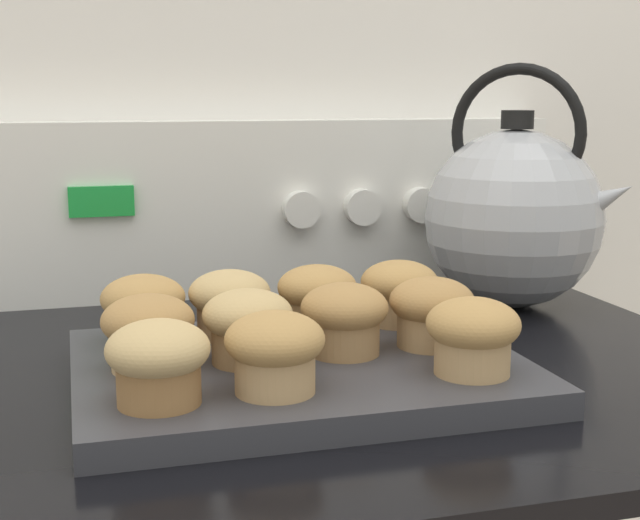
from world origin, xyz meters
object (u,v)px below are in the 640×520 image
muffin_r0_c0 (158,360)px  muffin_r1_c2 (344,317)px  muffin_r2_c1 (230,302)px  muffin_r1_c1 (248,324)px  muffin_r2_c0 (143,307)px  muffin_r1_c3 (432,310)px  muffin_r0_c1 (275,350)px  muffin_r1_c0 (148,330)px  muffin_r2_c2 (317,296)px  tea_kettle (515,215)px  muffin_r2_c3 (399,290)px  muffin_r0_c3 (473,334)px  muffin_pan (298,370)px

muffin_r0_c0 → muffin_r1_c2: bearing=26.7°
muffin_r2_c1 → muffin_r1_c1: bearing=-90.0°
muffin_r2_c0 → muffin_r1_c3: bearing=-18.4°
muffin_r0_c0 → muffin_r0_c1: same height
muffin_r0_c0 → muffin_r0_c1: 0.08m
muffin_r0_c0 → muffin_r1_c1: bearing=45.2°
muffin_r1_c0 → muffin_r2_c2: size_ratio=1.00×
muffin_r1_c0 → tea_kettle: (0.42, 0.20, 0.05)m
muffin_r0_c0 → muffin_r2_c3: size_ratio=1.00×
muffin_r0_c3 → muffin_r1_c2: bearing=135.4°
muffin_pan → muffin_r2_c2: muffin_r2_c2 is taller
muffin_r1_c2 → tea_kettle: tea_kettle is taller
muffin_r0_c3 → muffin_r1_c3: bearing=90.3°
muffin_r1_c0 → muffin_r2_c1: (0.08, 0.08, 0.00)m
muffin_r2_c1 → muffin_r2_c3: size_ratio=1.00×
muffin_r0_c0 → tea_kettle: tea_kettle is taller
muffin_r0_c3 → muffin_r1_c1: 0.18m
muffin_r0_c1 → muffin_r2_c3: bearing=45.8°
muffin_pan → tea_kettle: (0.30, 0.20, 0.09)m
muffin_r2_c0 → tea_kettle: 0.44m
muffin_r1_c0 → muffin_r0_c3: bearing=-18.3°
muffin_r0_c1 → muffin_r1_c3: bearing=27.4°
muffin_r0_c0 → muffin_r2_c2: bearing=45.5°
muffin_r1_c2 → muffin_r2_c0: (-0.16, 0.08, 0.00)m
muffin_r0_c1 → muffin_r2_c0: (-0.08, 0.16, 0.00)m
muffin_r0_c1 → tea_kettle: size_ratio=0.27×
muffin_r2_c3 → muffin_r2_c0: bearing=-179.6°
muffin_pan → muffin_r2_c3: 0.15m
muffin_r2_c1 → muffin_r0_c0: bearing=-116.1°
muffin_r2_c0 → muffin_r2_c1: size_ratio=1.00×
muffin_r1_c2 → muffin_r0_c3: bearing=-44.6°
muffin_r1_c2 → muffin_r1_c3: bearing=1.5°
muffin_pan → muffin_r1_c2: bearing=0.4°
muffin_r0_c0 → muffin_r1_c0: bearing=89.7°
muffin_r2_c1 → muffin_r0_c1: bearing=-88.4°
muffin_r0_c1 → muffin_r1_c2: size_ratio=1.00×
muffin_r1_c2 → muffin_r2_c3: same height
muffin_r2_c2 → muffin_r2_c3: (0.08, 0.00, 0.00)m
muffin_pan → muffin_r1_c2: (0.04, 0.00, 0.04)m
muffin_r2_c0 → muffin_r2_c2: 0.16m
muffin_r1_c0 → muffin_r2_c0: (0.00, 0.08, 0.00)m
muffin_r2_c2 → muffin_r2_c3: 0.08m
muffin_r1_c0 → tea_kettle: tea_kettle is taller
muffin_r0_c0 → muffin_r2_c3: same height
muffin_r1_c1 → muffin_r0_c0: bearing=-134.8°
muffin_r0_c0 → muffin_r1_c1: (0.08, 0.08, 0.00)m
muffin_r0_c3 → muffin_r1_c2: 0.11m
muffin_r2_c0 → muffin_r2_c1: (0.08, -0.00, 0.00)m
muffin_pan → muffin_r0_c0: muffin_r0_c0 is taller
muffin_r0_c1 → muffin_r1_c1: size_ratio=1.00×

